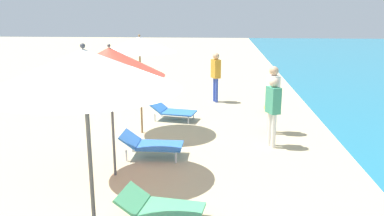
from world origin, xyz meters
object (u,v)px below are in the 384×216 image
person_walking_mid (216,72)px  person_walking_far (273,105)px  umbrella_nearest (84,70)px  umbrella_second (110,62)px  lounger_nearest_shoreside (160,207)px  umbrella_farthest (139,45)px  lounger_farthest_shoreside (173,111)px  beach_ball (269,107)px  person_walking_near (273,93)px  lounger_second_shoreside (151,144)px

person_walking_mid → person_walking_far: person_walking_mid is taller
umbrella_nearest → umbrella_second: bearing=100.0°
umbrella_nearest → lounger_nearest_shoreside: 2.57m
umbrella_nearest → umbrella_farthest: bearing=95.1°
umbrella_second → person_walking_far: (3.22, 1.89, -1.21)m
lounger_farthest_shoreside → beach_ball: size_ratio=4.56×
umbrella_second → beach_ball: bearing=55.3°
person_walking_far → person_walking_near: bearing=61.4°
lounger_nearest_shoreside → umbrella_second: 2.82m
umbrella_second → umbrella_farthest: (-0.00, 2.71, 0.07)m
umbrella_nearest → person_walking_mid: 9.33m
lounger_nearest_shoreside → person_walking_near: size_ratio=0.77×
umbrella_farthest → lounger_nearest_shoreside: bearing=-75.4°
lounger_farthest_shoreside → person_walking_far: 3.41m
umbrella_second → person_walking_mid: (1.84, 6.39, -1.17)m
umbrella_second → umbrella_farthest: same height
lounger_nearest_shoreside → umbrella_nearest: bearing=-113.1°
person_walking_mid → person_walking_far: 4.71m
lounger_second_shoreside → umbrella_farthest: umbrella_farthest is taller
lounger_nearest_shoreside → umbrella_second: bearing=132.7°
lounger_second_shoreside → person_walking_far: size_ratio=0.81×
umbrella_nearest → person_walking_far: bearing=59.3°
person_walking_near → person_walking_mid: 3.75m
umbrella_second → person_walking_near: (3.35, 2.95, -1.14)m
umbrella_farthest → person_walking_mid: size_ratio=1.49×
umbrella_farthest → lounger_second_shoreside: bearing=-72.5°
lounger_nearest_shoreside → beach_ball: lounger_nearest_shoreside is taller
umbrella_nearest → person_walking_near: 6.52m
person_walking_mid → beach_ball: person_walking_mid is taller
lounger_nearest_shoreside → person_walking_mid: bearing=93.4°
person_walking_near → person_walking_mid: (-1.50, 3.44, -0.03)m
beach_ball → lounger_second_shoreside: bearing=-126.3°
lounger_farthest_shoreside → person_walking_near: (2.70, -1.05, 0.80)m
umbrella_farthest → person_walking_near: umbrella_farthest is taller
person_walking_near → beach_ball: size_ratio=5.85×
person_walking_near → lounger_nearest_shoreside: bearing=-133.6°
person_walking_mid → beach_ball: bearing=116.9°
umbrella_farthest → person_walking_far: bearing=-14.3°
beach_ball → lounger_nearest_shoreside: bearing=-109.5°
person_walking_near → person_walking_far: size_ratio=1.06×
lounger_second_shoreside → lounger_farthest_shoreside: lounger_second_shoreside is taller
umbrella_second → beach_ball: size_ratio=8.48×
umbrella_second → person_walking_far: 3.93m
umbrella_second → lounger_second_shoreside: 2.22m
beach_ball → umbrella_nearest: bearing=-111.3°
umbrella_nearest → person_walking_far: umbrella_nearest is taller
lounger_second_shoreside → person_walking_mid: size_ratio=0.78×
umbrella_second → lounger_farthest_shoreside: size_ratio=1.86×
lounger_nearest_shoreside → person_walking_near: person_walking_near is taller
lounger_farthest_shoreside → umbrella_nearest: bearing=-80.0°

